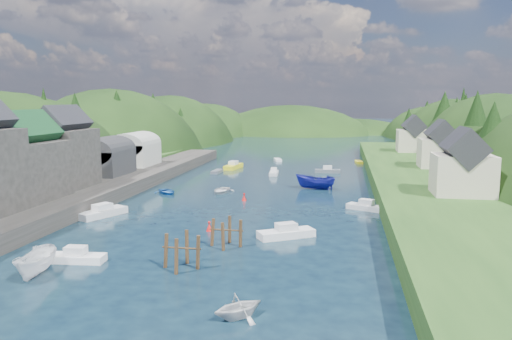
% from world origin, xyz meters
% --- Properties ---
extents(ground, '(600.00, 600.00, 0.00)m').
position_xyz_m(ground, '(0.00, 50.00, 0.00)').
color(ground, black).
rests_on(ground, ground).
extents(hillside_left, '(44.00, 245.56, 52.00)m').
position_xyz_m(hillside_left, '(-45.00, 75.00, -8.03)').
color(hillside_left, black).
rests_on(hillside_left, ground).
extents(hillside_right, '(36.00, 245.56, 48.00)m').
position_xyz_m(hillside_right, '(45.00, 75.00, -7.41)').
color(hillside_right, black).
rests_on(hillside_right, ground).
extents(far_hills, '(103.00, 68.00, 44.00)m').
position_xyz_m(far_hills, '(1.22, 174.01, -10.80)').
color(far_hills, black).
rests_on(far_hills, ground).
extents(hill_trees, '(91.46, 147.37, 12.18)m').
position_xyz_m(hill_trees, '(1.01, 65.13, 11.15)').
color(hill_trees, black).
rests_on(hill_trees, ground).
extents(quay_left, '(12.00, 110.00, 2.00)m').
position_xyz_m(quay_left, '(-24.00, 20.00, 1.00)').
color(quay_left, '#2D2B28').
rests_on(quay_left, ground).
extents(terrace_left_grass, '(12.00, 110.00, 2.50)m').
position_xyz_m(terrace_left_grass, '(-31.00, 20.00, 1.25)').
color(terrace_left_grass, '#234719').
rests_on(terrace_left_grass, ground).
extents(boat_sheds, '(7.00, 21.00, 7.50)m').
position_xyz_m(boat_sheds, '(-26.00, 39.00, 5.27)').
color(boat_sheds, '#2D2D30').
rests_on(boat_sheds, quay_left).
extents(terrace_right, '(16.00, 120.00, 2.40)m').
position_xyz_m(terrace_right, '(25.00, 40.00, 1.20)').
color(terrace_right, '#234719').
rests_on(terrace_right, ground).
extents(right_bank_cottages, '(9.00, 59.24, 8.41)m').
position_xyz_m(right_bank_cottages, '(28.00, 48.33, 5.84)').
color(right_bank_cottages, beige).
rests_on(right_bank_cottages, terrace_right).
extents(piling_cluster_near, '(3.37, 3.13, 3.54)m').
position_xyz_m(piling_cluster_near, '(-0.76, -3.70, 1.20)').
color(piling_cluster_near, '#382314').
rests_on(piling_cluster_near, ground).
extents(piling_cluster_far, '(3.33, 3.09, 3.29)m').
position_xyz_m(piling_cluster_far, '(1.46, 3.17, 1.08)').
color(piling_cluster_far, '#382314').
rests_on(piling_cluster_far, ground).
extents(channel_buoy_near, '(0.70, 0.70, 1.10)m').
position_xyz_m(channel_buoy_near, '(-1.68, 8.36, 0.48)').
color(channel_buoy_near, red).
rests_on(channel_buoy_near, ground).
extents(channel_buoy_far, '(0.70, 0.70, 1.10)m').
position_xyz_m(channel_buoy_far, '(-1.20, 25.20, 0.48)').
color(channel_buoy_far, red).
rests_on(channel_buoy_far, ground).
extents(moored_boats, '(36.70, 88.50, 2.47)m').
position_xyz_m(moored_boats, '(-1.71, 22.50, 0.67)').
color(moored_boats, yellow).
rests_on(moored_boats, ground).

